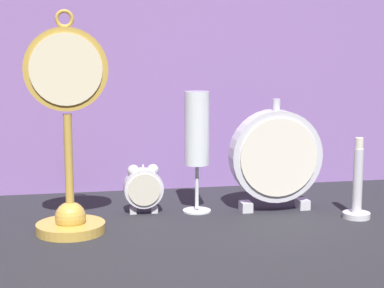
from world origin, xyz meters
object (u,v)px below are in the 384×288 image
at_px(pocket_watch_on_stand, 68,145).
at_px(mantel_clock_silver, 276,157).
at_px(alarm_clock_twin_bell, 143,187).
at_px(brass_candlestick, 357,192).
at_px(champagne_flute, 197,136).

distance_m(pocket_watch_on_stand, mantel_clock_silver, 0.39).
height_order(alarm_clock_twin_bell, mantel_clock_silver, mantel_clock_silver).
height_order(pocket_watch_on_stand, alarm_clock_twin_bell, pocket_watch_on_stand).
relative_size(alarm_clock_twin_bell, brass_candlestick, 0.63).
xyz_separation_m(champagne_flute, brass_candlestick, (0.27, -0.10, -0.09)).
height_order(pocket_watch_on_stand, mantel_clock_silver, pocket_watch_on_stand).
bearing_deg(champagne_flute, mantel_clock_silver, -6.73).
bearing_deg(pocket_watch_on_stand, mantel_clock_silver, 11.38).
height_order(alarm_clock_twin_bell, champagne_flute, champagne_flute).
bearing_deg(alarm_clock_twin_bell, champagne_flute, -2.37).
height_order(champagne_flute, brass_candlestick, champagne_flute).
xyz_separation_m(pocket_watch_on_stand, mantel_clock_silver, (0.38, 0.08, -0.05)).
bearing_deg(brass_candlestick, pocket_watch_on_stand, 179.65).
bearing_deg(champagne_flute, pocket_watch_on_stand, -158.07).
bearing_deg(pocket_watch_on_stand, alarm_clock_twin_bell, 36.33).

